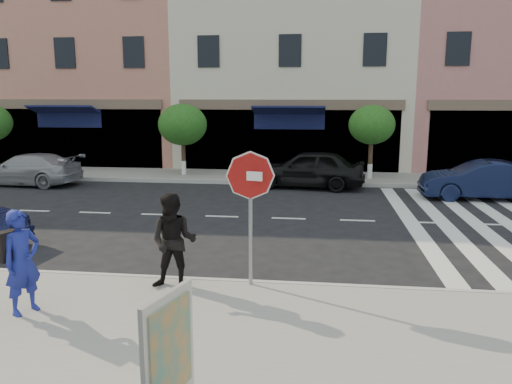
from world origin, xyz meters
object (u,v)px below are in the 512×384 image
object	(u,v)px
poster_board	(169,356)
photographer	(22,262)
car_far_right	(482,180)
walker	(174,242)
car_far_left	(27,169)
car_far_mid	(308,169)
stop_sign	(250,189)

from	to	relation	value
poster_board	photographer	bearing A→B (deg)	161.33
poster_board	car_far_right	bearing A→B (deg)	78.42
walker	poster_board	size ratio (longest dim) A/B	1.25
photographer	poster_board	xyz separation A→B (m)	(3.05, -2.22, -0.17)
poster_board	car_far_left	xyz separation A→B (m)	(-10.06, 13.83, -0.19)
car_far_left	car_far_mid	distance (m)	11.28
walker	car_far_mid	size ratio (longest dim) A/B	0.40
poster_board	walker	bearing A→B (deg)	122.72
car_far_left	car_far_right	distance (m)	17.32
photographer	car_far_left	world-z (taller)	photographer
car_far_mid	car_far_right	xyz separation A→B (m)	(6.05, -1.50, -0.07)
stop_sign	walker	world-z (taller)	stop_sign
photographer	car_far_mid	xyz separation A→B (m)	(4.24, 12.38, -0.25)
car_far_left	car_far_right	world-z (taller)	car_far_right
photographer	car_far_left	distance (m)	13.57
stop_sign	walker	bearing A→B (deg)	-151.93
car_far_mid	car_far_right	distance (m)	6.23
car_far_mid	walker	bearing A→B (deg)	-4.38
car_far_mid	car_far_left	bearing A→B (deg)	-79.48
stop_sign	poster_board	world-z (taller)	stop_sign
stop_sign	car_far_mid	size ratio (longest dim) A/B	0.56
car_far_left	car_far_mid	bearing A→B (deg)	98.54
poster_board	car_far_left	distance (m)	17.11
stop_sign	car_far_mid	bearing A→B (deg)	99.73
photographer	walker	size ratio (longest dim) A/B	0.97
stop_sign	poster_board	xyz separation A→B (m)	(-0.37, -3.83, -1.13)
photographer	car_far_right	world-z (taller)	photographer
stop_sign	walker	xyz separation A→B (m)	(-1.33, -0.33, -0.93)
poster_board	car_far_mid	size ratio (longest dim) A/B	0.32
photographer	poster_board	world-z (taller)	photographer
car_far_right	walker	bearing A→B (deg)	-39.55
photographer	poster_board	bearing A→B (deg)	-100.54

